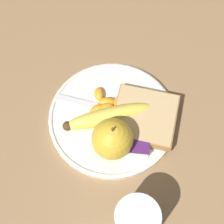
# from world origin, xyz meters

# --- Properties ---
(ground_plane) EXTENTS (3.00, 3.00, 0.00)m
(ground_plane) POSITION_xyz_m (0.00, 0.00, 0.00)
(ground_plane) COLOR olive
(plate) EXTENTS (0.24, 0.24, 0.01)m
(plate) POSITION_xyz_m (0.00, 0.00, 0.01)
(plate) COLOR silver
(plate) RESTS_ON ground_plane
(juice_glass) EXTENTS (0.07, 0.07, 0.10)m
(juice_glass) POSITION_xyz_m (-0.06, 0.20, 0.04)
(juice_glass) COLOR silver
(juice_glass) RESTS_ON ground_plane
(apple) EXTENTS (0.07, 0.07, 0.08)m
(apple) POSITION_xyz_m (-0.01, 0.06, 0.05)
(apple) COLOR gold
(apple) RESTS_ON plate
(banana) EXTENTS (0.17, 0.09, 0.03)m
(banana) POSITION_xyz_m (0.01, 0.01, 0.03)
(banana) COLOR #E0CC4C
(banana) RESTS_ON plate
(bread_slice) EXTENTS (0.13, 0.13, 0.02)m
(bread_slice) POSITION_xyz_m (-0.06, -0.00, 0.02)
(bread_slice) COLOR olive
(bread_slice) RESTS_ON plate
(fork) EXTENTS (0.19, 0.05, 0.00)m
(fork) POSITION_xyz_m (-0.00, -0.01, 0.01)
(fork) COLOR silver
(fork) RESTS_ON plate
(jam_packet) EXTENTS (0.04, 0.03, 0.02)m
(jam_packet) POSITION_xyz_m (-0.05, 0.06, 0.02)
(jam_packet) COLOR silver
(jam_packet) RESTS_ON plate
(orange_segment_0) EXTENTS (0.02, 0.03, 0.02)m
(orange_segment_0) POSITION_xyz_m (0.03, -0.04, 0.02)
(orange_segment_0) COLOR orange
(orange_segment_0) RESTS_ON plate
(orange_segment_1) EXTENTS (0.04, 0.04, 0.02)m
(orange_segment_1) POSITION_xyz_m (0.03, -0.01, 0.02)
(orange_segment_1) COLOR orange
(orange_segment_1) RESTS_ON plate
(orange_segment_2) EXTENTS (0.03, 0.03, 0.02)m
(orange_segment_2) POSITION_xyz_m (-0.03, -0.04, 0.02)
(orange_segment_2) COLOR orange
(orange_segment_2) RESTS_ON plate
(orange_segment_3) EXTENTS (0.02, 0.03, 0.02)m
(orange_segment_3) POSITION_xyz_m (-0.01, -0.03, 0.02)
(orange_segment_3) COLOR orange
(orange_segment_3) RESTS_ON plate
(orange_segment_4) EXTENTS (0.03, 0.02, 0.02)m
(orange_segment_4) POSITION_xyz_m (0.01, -0.03, 0.02)
(orange_segment_4) COLOR orange
(orange_segment_4) RESTS_ON plate
(orange_segment_5) EXTENTS (0.04, 0.03, 0.02)m
(orange_segment_5) POSITION_xyz_m (0.01, -0.01, 0.02)
(orange_segment_5) COLOR orange
(orange_segment_5) RESTS_ON plate
(orange_segment_6) EXTENTS (0.03, 0.04, 0.02)m
(orange_segment_6) POSITION_xyz_m (-0.03, -0.02, 0.02)
(orange_segment_6) COLOR orange
(orange_segment_6) RESTS_ON plate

